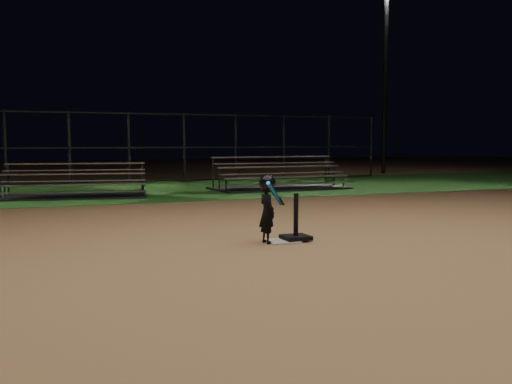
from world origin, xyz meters
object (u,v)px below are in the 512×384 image
object	(u,v)px
bleacher_right	(280,182)
light_pole_right	(386,65)
child_batter	(267,207)
home_plate	(282,241)
batting_tee	(296,231)
bleacher_left	(75,190)

from	to	relation	value
bleacher_right	light_pole_right	world-z (taller)	light_pole_right
child_batter	bleacher_right	distance (m)	9.53
home_plate	child_batter	size ratio (longest dim) A/B	0.45
batting_tee	light_pole_right	world-z (taller)	light_pole_right
child_batter	bleacher_right	size ratio (longest dim) A/B	0.24
bleacher_right	light_pole_right	distance (m)	11.37
bleacher_left	home_plate	bearing A→B (deg)	-65.30
home_plate	bleacher_right	distance (m)	9.41
batting_tee	bleacher_left	size ratio (longest dim) A/B	0.18
home_plate	child_batter	distance (m)	0.57
child_batter	home_plate	bearing A→B (deg)	-91.02
batting_tee	bleacher_right	xyz separation A→B (m)	(3.62, 8.59, 0.06)
child_batter	light_pole_right	xyz separation A→B (m)	(12.23, 14.96, 4.42)
home_plate	batting_tee	size ratio (longest dim) A/B	0.66
bleacher_left	light_pole_right	size ratio (longest dim) A/B	0.47
bleacher_left	bleacher_right	world-z (taller)	bleacher_right
batting_tee	light_pole_right	bearing A→B (deg)	51.77
batting_tee	child_batter	size ratio (longest dim) A/B	0.69
light_pole_right	batting_tee	bearing A→B (deg)	-128.23
bleacher_left	bleacher_right	xyz separation A→B (m)	(6.07, 0.40, 0.02)
batting_tee	child_batter	bearing A→B (deg)	-178.45
batting_tee	bleacher_right	bearing A→B (deg)	67.18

